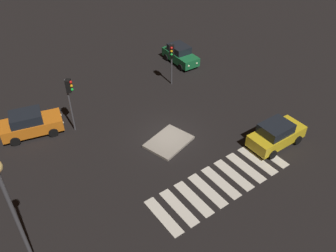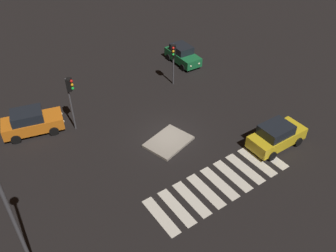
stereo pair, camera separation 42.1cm
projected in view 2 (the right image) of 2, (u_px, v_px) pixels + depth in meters
The scene contains 9 objects.
ground_plane at pixel (168, 136), 26.92m from camera, with size 80.00×80.00×0.00m, color black.
traffic_island at pixel (169, 142), 26.30m from camera, with size 3.73×3.16×0.18m.
car_yellow at pixel (276, 136), 25.53m from camera, with size 4.44×2.14×1.91m.
car_orange at pixel (32, 122), 26.79m from camera, with size 4.71×2.90×1.93m.
car_green at pixel (182, 55), 35.50m from camera, with size 2.08×4.21×1.80m.
traffic_light_north at pixel (173, 55), 30.92m from camera, with size 0.54×0.53×3.92m.
traffic_light_west at pixel (70, 92), 25.58m from camera, with size 0.53×0.54×4.46m.
street_lamp at pixel (8, 208), 14.52m from camera, with size 0.56×0.56×8.40m.
crosswalk_near at pixel (219, 183), 23.19m from camera, with size 9.90×3.20×0.02m.
Camera 2 is at (-11.90, -16.91, 17.26)m, focal length 38.24 mm.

